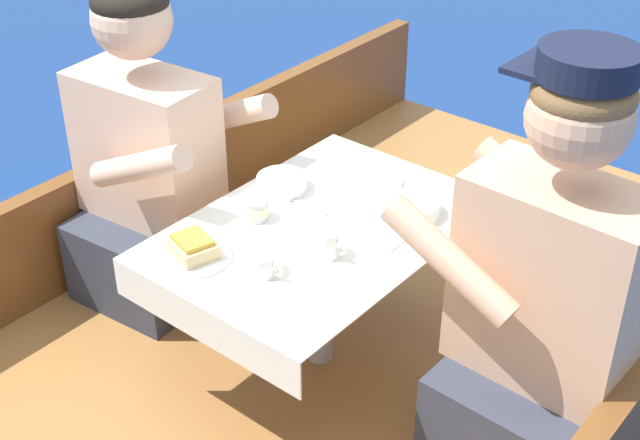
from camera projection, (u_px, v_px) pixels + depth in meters
ground_plane at (326, 430)px, 2.67m from camera, size 60.00×60.00×0.00m
boat_deck at (326, 392)px, 2.59m from camera, size 1.71×3.07×0.31m
gunwale_port at (127, 202)px, 2.85m from camera, size 0.06×3.07×0.35m
cockpit_table at (320, 242)px, 2.28m from camera, size 0.59×0.85×0.43m
person_port at (151, 173)px, 2.57m from camera, size 0.55×0.48×0.96m
person_starboard at (545, 308)px, 1.98m from camera, size 0.53×0.45×1.04m
plate_sandwich at (194, 256)px, 2.14m from camera, size 0.18×0.18×0.01m
plate_bread at (370, 179)px, 2.45m from camera, size 0.19×0.19×0.01m
sandwich at (193, 246)px, 2.12m from camera, size 0.13×0.12×0.05m
bowl_port_near at (413, 207)px, 2.30m from camera, size 0.15×0.15×0.04m
bowl_starboard_near at (282, 182)px, 2.40m from camera, size 0.14×0.14×0.04m
coffee_cup_port at (327, 243)px, 2.13m from camera, size 0.09×0.07×0.07m
coffee_cup_starboard at (262, 263)px, 2.07m from camera, size 0.10×0.07×0.05m
tin_can at (256, 209)px, 2.27m from camera, size 0.07×0.07×0.05m
utensil_fork_port at (411, 234)px, 2.22m from camera, size 0.02×0.17×0.00m
utensil_spoon_center at (295, 200)px, 2.36m from camera, size 0.17×0.02×0.01m
utensil_knife_starboard at (472, 208)px, 2.33m from camera, size 0.07×0.16×0.00m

